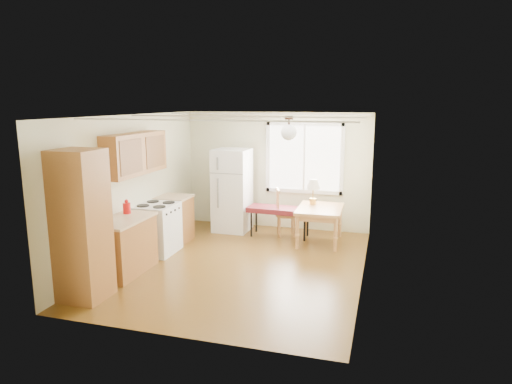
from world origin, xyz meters
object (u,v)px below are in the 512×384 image
at_px(chair, 282,209).
at_px(refrigerator, 232,190).
at_px(bench, 280,211).
at_px(dining_table, 320,213).

bearing_deg(chair, refrigerator, 153.85).
relative_size(bench, dining_table, 1.16).
relative_size(refrigerator, dining_table, 1.52).
height_order(refrigerator, bench, refrigerator).
relative_size(refrigerator, chair, 1.79).
distance_m(refrigerator, dining_table, 1.98).
bearing_deg(chair, bench, -147.20).
bearing_deg(bench, dining_table, -11.05).
xyz_separation_m(bench, chair, (0.03, 0.04, 0.02)).
bearing_deg(chair, dining_table, -36.84).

